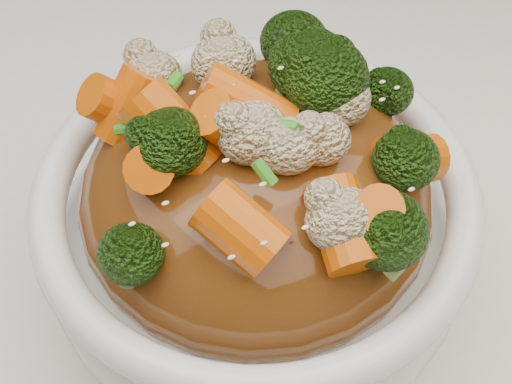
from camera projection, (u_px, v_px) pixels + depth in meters
tablecloth at (326, 321)px, 0.42m from camera, size 1.20×0.80×0.04m
bowl at (256, 231)px, 0.38m from camera, size 0.29×0.29×0.09m
sauce_base at (256, 196)px, 0.36m from camera, size 0.23×0.23×0.10m
carrots at (256, 104)px, 0.31m from camera, size 0.23×0.23×0.05m
broccoli at (256, 106)px, 0.31m from camera, size 0.23×0.23×0.05m
cauliflower at (256, 109)px, 0.31m from camera, size 0.23×0.23×0.04m
scallions at (256, 103)px, 0.31m from camera, size 0.17×0.17×0.02m
sesame_seeds at (256, 103)px, 0.31m from camera, size 0.21×0.21×0.01m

